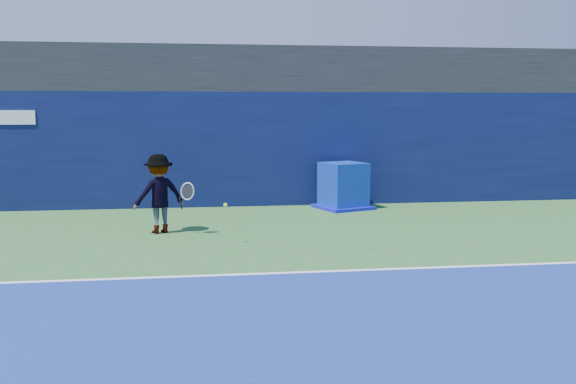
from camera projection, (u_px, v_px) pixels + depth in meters
The scene contains 7 objects.
ground at pixel (270, 344), 7.05m from camera, with size 80.00×80.00×0.00m, color #30652D.
baseline at pixel (249, 274), 9.99m from camera, with size 24.00×0.10×0.01m, color white.
stadium_band at pixel (224, 71), 17.87m from camera, with size 36.00×3.00×1.20m, color black.
back_wall_assembly at pixel (227, 149), 17.16m from camera, with size 36.00×1.03×3.00m.
equipment_cart at pixel (343, 188), 16.55m from camera, with size 1.59×1.59×1.19m.
tennis_player at pixel (159, 194), 13.26m from camera, with size 1.35×0.95×1.64m.
tennis_ball at pixel (225, 205), 12.16m from camera, with size 0.07×0.07×0.07m.
Camera 1 is at (-0.74, -6.73, 2.58)m, focal length 40.00 mm.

